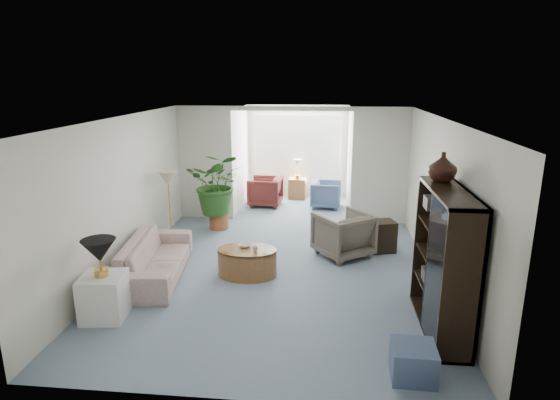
# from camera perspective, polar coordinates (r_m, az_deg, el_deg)

# --- Properties ---
(floor) EXTENTS (6.00, 6.00, 0.00)m
(floor) POSITION_cam_1_polar(r_m,az_deg,el_deg) (7.57, -0.46, -9.25)
(floor) COLOR gray
(floor) RESTS_ON ground
(sunroom_floor) EXTENTS (2.60, 2.60, 0.00)m
(sunroom_floor) POSITION_cam_1_polar(r_m,az_deg,el_deg) (11.42, 1.76, -0.82)
(sunroom_floor) COLOR gray
(sunroom_floor) RESTS_ON ground
(back_pier_left) EXTENTS (1.20, 0.12, 2.50)m
(back_pier_left) POSITION_cam_1_polar(r_m,az_deg,el_deg) (10.38, -9.17, 4.48)
(back_pier_left) COLOR silver
(back_pier_left) RESTS_ON ground
(back_pier_right) EXTENTS (1.20, 0.12, 2.50)m
(back_pier_right) POSITION_cam_1_polar(r_m,az_deg,el_deg) (10.10, 12.21, 4.05)
(back_pier_right) COLOR silver
(back_pier_right) RESTS_ON ground
(back_header) EXTENTS (2.60, 0.12, 0.10)m
(back_header) POSITION_cam_1_polar(r_m,az_deg,el_deg) (9.91, 1.42, 11.17)
(back_header) COLOR silver
(back_header) RESTS_ON back_pier_left
(window_pane) EXTENTS (2.20, 0.02, 1.50)m
(window_pane) POSITION_cam_1_polar(r_m,az_deg,el_deg) (12.19, 2.17, 6.91)
(window_pane) COLOR white
(window_blinds) EXTENTS (2.20, 0.02, 1.50)m
(window_blinds) POSITION_cam_1_polar(r_m,az_deg,el_deg) (12.16, 2.17, 6.90)
(window_blinds) COLOR white
(framed_picture) EXTENTS (0.04, 0.50, 0.40)m
(framed_picture) POSITION_cam_1_polar(r_m,az_deg,el_deg) (7.12, 19.54, 2.71)
(framed_picture) COLOR #B8A993
(sofa) EXTENTS (1.09, 2.21, 0.62)m
(sofa) POSITION_cam_1_polar(r_m,az_deg,el_deg) (7.69, -15.07, -6.89)
(sofa) COLOR beige
(sofa) RESTS_ON ground
(end_table) EXTENTS (0.61, 0.61, 0.60)m
(end_table) POSITION_cam_1_polar(r_m,az_deg,el_deg) (6.65, -20.83, -11.06)
(end_table) COLOR white
(end_table) RESTS_ON ground
(table_lamp) EXTENTS (0.44, 0.44, 0.30)m
(table_lamp) POSITION_cam_1_polar(r_m,az_deg,el_deg) (6.40, -21.36, -5.82)
(table_lamp) COLOR black
(table_lamp) RESTS_ON end_table
(floor_lamp) EXTENTS (0.36, 0.36, 0.28)m
(floor_lamp) POSITION_cam_1_polar(r_m,az_deg,el_deg) (8.97, -13.63, 2.61)
(floor_lamp) COLOR beige
(floor_lamp) RESTS_ON ground
(coffee_table) EXTENTS (1.22, 1.22, 0.45)m
(coffee_table) POSITION_cam_1_polar(r_m,az_deg,el_deg) (7.50, -4.06, -7.66)
(coffee_table) COLOR olive
(coffee_table) RESTS_ON ground
(coffee_bowl) EXTENTS (0.26, 0.26, 0.05)m
(coffee_bowl) POSITION_cam_1_polar(r_m,az_deg,el_deg) (7.51, -4.34, -5.59)
(coffee_bowl) COLOR silver
(coffee_bowl) RESTS_ON coffee_table
(coffee_cup) EXTENTS (0.12, 0.12, 0.09)m
(coffee_cup) POSITION_cam_1_polar(r_m,az_deg,el_deg) (7.29, -3.06, -6.07)
(coffee_cup) COLOR beige
(coffee_cup) RESTS_ON coffee_table
(wingback_chair) EXTENTS (1.20, 1.20, 0.79)m
(wingback_chair) POSITION_cam_1_polar(r_m,az_deg,el_deg) (8.30, 7.77, -4.22)
(wingback_chair) COLOR #645E4F
(wingback_chair) RESTS_ON ground
(side_table_dark) EXTENTS (0.56, 0.49, 0.57)m
(side_table_dark) POSITION_cam_1_polar(r_m,az_deg,el_deg) (8.67, 12.32, -4.37)
(side_table_dark) COLOR black
(side_table_dark) RESTS_ON ground
(entertainment_cabinet) EXTENTS (0.43, 1.62, 1.80)m
(entertainment_cabinet) POSITION_cam_1_polar(r_m,az_deg,el_deg) (6.09, 19.54, -7.17)
(entertainment_cabinet) COLOR black
(entertainment_cabinet) RESTS_ON ground
(cabinet_urn) EXTENTS (0.36, 0.36, 0.37)m
(cabinet_urn) POSITION_cam_1_polar(r_m,az_deg,el_deg) (6.26, 19.36, 3.86)
(cabinet_urn) COLOR black
(cabinet_urn) RESTS_ON entertainment_cabinet
(ottoman) EXTENTS (0.47, 0.47, 0.37)m
(ottoman) POSITION_cam_1_polar(r_m,az_deg,el_deg) (5.38, 16.06, -18.56)
(ottoman) COLOR slate
(ottoman) RESTS_ON ground
(plant_pot) EXTENTS (0.40, 0.40, 0.32)m
(plant_pot) POSITION_cam_1_polar(r_m,az_deg,el_deg) (9.84, -7.52, -2.58)
(plant_pot) COLOR #97502C
(plant_pot) RESTS_ON ground
(house_plant) EXTENTS (1.17, 1.01, 1.30)m
(house_plant) POSITION_cam_1_polar(r_m,az_deg,el_deg) (9.63, -7.68, 2.02)
(house_plant) COLOR #28561D
(house_plant) RESTS_ON plant_pot
(sunroom_chair_blue) EXTENTS (0.76, 0.75, 0.65)m
(sunroom_chair_blue) POSITION_cam_1_polar(r_m,az_deg,el_deg) (11.35, 5.69, 0.70)
(sunroom_chair_blue) COLOR slate
(sunroom_chair_blue) RESTS_ON ground
(sunroom_chair_maroon) EXTENTS (0.84, 0.82, 0.71)m
(sunroom_chair_maroon) POSITION_cam_1_polar(r_m,az_deg,el_deg) (11.43, -1.84, 1.05)
(sunroom_chair_maroon) COLOR #5B1F20
(sunroom_chair_maroon) RESTS_ON ground
(sunroom_table) EXTENTS (0.46, 0.37, 0.53)m
(sunroom_table) POSITION_cam_1_polar(r_m,az_deg,el_deg) (12.11, 2.15, 1.40)
(sunroom_table) COLOR olive
(sunroom_table) RESTS_ON ground
(shelf_clutter) EXTENTS (0.30, 1.09, 1.06)m
(shelf_clutter) POSITION_cam_1_polar(r_m,az_deg,el_deg) (6.01, 19.24, -4.00)
(shelf_clutter) COLOR #2A2421
(shelf_clutter) RESTS_ON entertainment_cabinet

